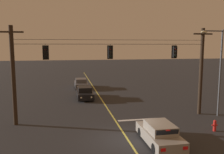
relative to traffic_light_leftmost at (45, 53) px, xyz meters
The scene contains 12 objects.
ground_plane 9.03m from the traffic_light_leftmost, 39.04° to the right, with size 180.00×180.00×0.00m, color #28282B.
lane_centre_stripe 9.91m from the traffic_light_leftmost, 47.75° to the left, with size 0.14×60.00×0.01m, color #D1C64C.
stop_bar_paint 9.31m from the traffic_light_leftmost, ahead, with size 3.40×0.36×0.01m, color silver.
signal_span_assembly 5.71m from the traffic_light_leftmost, ahead, with size 17.65×0.32×7.72m.
traffic_light_leftmost is the anchor object (origin of this frame).
traffic_light_left_inner 5.14m from the traffic_light_leftmost, ahead, with size 0.48×0.41×1.22m.
traffic_light_centre 10.81m from the traffic_light_leftmost, ahead, with size 0.48×0.41×1.22m.
car_waiting_near_lane 10.44m from the traffic_light_leftmost, 37.64° to the right, with size 1.80×4.33×1.39m.
car_oncoming_lead 10.50m from the traffic_light_leftmost, 66.90° to the left, with size 1.80×4.42×1.39m.
car_oncoming_trailing 16.69m from the traffic_light_leftmost, 76.95° to the left, with size 1.80×4.42×1.39m.
street_lamp_corner 14.44m from the traffic_light_leftmost, ahead, with size 2.11×0.30×7.55m.
fire_hydrant 13.82m from the traffic_light_leftmost, 19.25° to the right, with size 0.44×0.22×0.84m.
Camera 1 is at (-3.85, -14.60, 6.18)m, focal length 37.78 mm.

